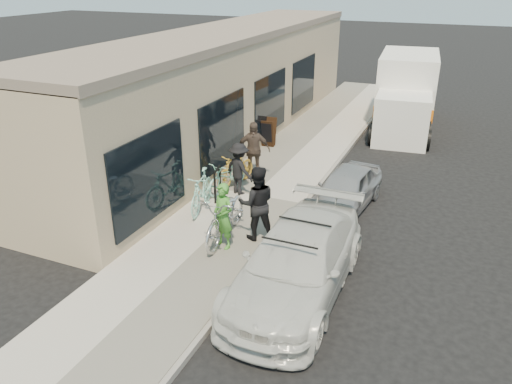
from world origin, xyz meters
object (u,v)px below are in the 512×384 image
(bike_rack, at_px, (217,181))
(sedan_silver, at_px, (346,189))
(sandwich_board, at_px, (266,132))
(sedan_white, at_px, (297,262))
(tandem_bike, at_px, (226,216))
(woman_rider, at_px, (223,216))
(cruiser_bike_c, at_px, (236,169))
(cruiser_bike_b, at_px, (228,176))
(bystander_a, at_px, (239,169))
(moving_truck, at_px, (405,96))
(man_standing, at_px, (257,203))
(cruiser_bike_a, at_px, (202,191))
(bystander_b, at_px, (253,150))

(bike_rack, relative_size, sedan_silver, 0.28)
(sandwich_board, bearing_deg, sedan_white, -69.78)
(tandem_bike, bearing_deg, woman_rider, -76.64)
(sandwich_board, xyz_separation_m, cruiser_bike_c, (0.53, -3.80, -0.01))
(sedan_silver, xyz_separation_m, cruiser_bike_b, (-3.46, -0.51, 0.04))
(sedan_silver, xyz_separation_m, bystander_a, (-3.05, -0.58, 0.35))
(moving_truck, xyz_separation_m, woman_rider, (-2.39, -12.49, -0.38))
(tandem_bike, distance_m, man_standing, 0.82)
(cruiser_bike_a, bearing_deg, sandwich_board, 82.62)
(moving_truck, height_order, cruiser_bike_a, moving_truck)
(cruiser_bike_b, xyz_separation_m, cruiser_bike_c, (0.04, 0.47, 0.05))
(cruiser_bike_a, relative_size, bystander_a, 1.19)
(sandwich_board, xyz_separation_m, cruiser_bike_b, (0.49, -4.27, -0.06))
(bystander_b, bearing_deg, moving_truck, 45.12)
(sedan_white, xyz_separation_m, tandem_bike, (-2.26, 1.26, 0.04))
(woman_rider, height_order, man_standing, man_standing)
(tandem_bike, bearing_deg, moving_truck, 73.33)
(bike_rack, distance_m, woman_rider, 2.74)
(sedan_silver, height_order, man_standing, man_standing)
(sedan_white, height_order, cruiser_bike_c, sedan_white)
(man_standing, relative_size, cruiser_bike_b, 1.05)
(moving_truck, bearing_deg, man_standing, -104.47)
(moving_truck, relative_size, bystander_b, 3.46)
(tandem_bike, relative_size, cruiser_bike_c, 1.35)
(tandem_bike, height_order, cruiser_bike_a, tandem_bike)
(bystander_b, bearing_deg, sedan_white, -79.68)
(sandwich_board, xyz_separation_m, tandem_bike, (1.74, -6.92, 0.08))
(man_standing, distance_m, bystander_a, 2.73)
(cruiser_bike_a, distance_m, bystander_b, 2.76)
(sedan_silver, distance_m, bystander_a, 3.12)
(sedan_silver, xyz_separation_m, tandem_bike, (-2.21, -3.16, 0.18))
(cruiser_bike_a, bearing_deg, cruiser_bike_c, 75.16)
(cruiser_bike_b, bearing_deg, sandwich_board, 106.54)
(tandem_bike, bearing_deg, man_standing, 19.63)
(sandwich_board, relative_size, tandem_bike, 0.45)
(bystander_a, bearing_deg, sandwich_board, -56.12)
(moving_truck, relative_size, tandem_bike, 2.71)
(woman_rider, bearing_deg, cruiser_bike_a, 151.35)
(moving_truck, bearing_deg, woman_rider, -106.45)
(bike_rack, height_order, bystander_a, bystander_a)
(woman_rider, height_order, bystander_a, woman_rider)
(moving_truck, xyz_separation_m, man_standing, (-1.83, -11.78, -0.25))
(woman_rider, distance_m, cruiser_bike_a, 2.17)
(woman_rider, distance_m, cruiser_bike_c, 3.78)
(sedan_white, bearing_deg, bystander_a, 128.44)
(sedan_silver, xyz_separation_m, bystander_b, (-3.18, 0.74, 0.48))
(cruiser_bike_c, relative_size, bystander_a, 1.12)
(sedan_white, distance_m, bystander_a, 4.94)
(bike_rack, relative_size, moving_truck, 0.15)
(cruiser_bike_a, distance_m, cruiser_bike_b, 1.46)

